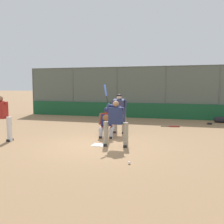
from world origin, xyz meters
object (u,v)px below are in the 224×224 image
at_px(batter_on_deck, 0,116).
at_px(spare_bat_near_backstop, 173,126).
at_px(fielding_glove_on_dirt, 209,124).
at_px(umpire_home, 119,112).
at_px(batter_at_plate, 116,122).
at_px(baseball_loose, 129,163).
at_px(catcher_behind_plate, 107,122).

height_order(batter_on_deck, spare_bat_near_backstop, batter_on_deck).
xyz_separation_m(batter_on_deck, fielding_glove_on_dirt, (-7.74, -6.43, -0.87)).
relative_size(umpire_home, spare_bat_near_backstop, 1.88).
xyz_separation_m(batter_at_plate, batter_on_deck, (4.33, 0.28, 0.08)).
bearing_deg(baseball_loose, batter_at_plate, -64.29).
bearing_deg(baseball_loose, fielding_glove_on_dirt, -107.55).
relative_size(umpire_home, batter_on_deck, 0.74).
height_order(umpire_home, spare_bat_near_backstop, umpire_home).
distance_m(batter_at_plate, umpire_home, 2.43).
xyz_separation_m(umpire_home, fielding_glove_on_dirt, (-3.90, -3.77, -0.85)).
bearing_deg(fielding_glove_on_dirt, spare_bat_near_backstop, 38.15).
xyz_separation_m(umpire_home, batter_on_deck, (3.84, 2.66, 0.02)).
distance_m(umpire_home, batter_on_deck, 4.67).
bearing_deg(spare_bat_near_backstop, baseball_loose, -109.91).
height_order(catcher_behind_plate, umpire_home, umpire_home).
relative_size(umpire_home, baseball_loose, 22.60).
bearing_deg(batter_on_deck, baseball_loose, 165.33).
bearing_deg(catcher_behind_plate, fielding_glove_on_dirt, -139.41).
bearing_deg(fielding_glove_on_dirt, catcher_behind_plate, 48.87).
distance_m(batter_on_deck, spare_bat_near_backstop, 7.84).
xyz_separation_m(batter_on_deck, spare_bat_near_backstop, (-5.95, -5.02, -0.88)).
distance_m(fielding_glove_on_dirt, baseball_loose, 8.37).
xyz_separation_m(catcher_behind_plate, fielding_glove_on_dirt, (-4.16, -4.76, -0.56)).
bearing_deg(batter_at_plate, catcher_behind_plate, -61.55).
xyz_separation_m(batter_on_deck, baseball_loose, (-5.22, 1.55, -0.88)).
height_order(batter_on_deck, baseball_loose, batter_on_deck).
relative_size(batter_at_plate, fielding_glove_on_dirt, 7.40).
bearing_deg(umpire_home, catcher_behind_plate, 76.38).
bearing_deg(catcher_behind_plate, baseball_loose, 108.67).
xyz_separation_m(catcher_behind_plate, spare_bat_near_backstop, (-2.37, -3.36, -0.58)).
xyz_separation_m(catcher_behind_plate, batter_on_deck, (3.58, 1.66, 0.30)).
xyz_separation_m(batter_at_plate, baseball_loose, (-0.88, 1.84, -0.80)).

